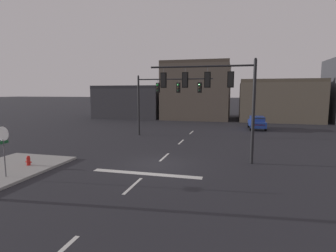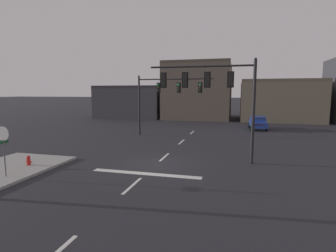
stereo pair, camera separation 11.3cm
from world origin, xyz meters
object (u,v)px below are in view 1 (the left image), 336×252
(stop_sign, at_px, (3,140))
(car_lot_nearside, at_px, (257,122))
(signal_mast_near_side, at_px, (216,89))
(fire_hydrant, at_px, (29,162))
(signal_mast_far_side, at_px, (162,93))

(stop_sign, xyz_separation_m, car_lot_nearside, (14.31, 23.35, -1.29))
(signal_mast_near_side, height_order, fire_hydrant, signal_mast_near_side)
(signal_mast_near_side, height_order, car_lot_nearside, signal_mast_near_side)
(signal_mast_near_side, distance_m, signal_mast_far_side, 10.93)
(signal_mast_near_side, bearing_deg, stop_sign, -148.33)
(stop_sign, height_order, fire_hydrant, stop_sign)
(signal_mast_far_side, xyz_separation_m, fire_hydrant, (-4.80, -13.35, -4.14))
(fire_hydrant, bearing_deg, signal_mast_near_side, 21.53)
(car_lot_nearside, xyz_separation_m, fire_hydrant, (-14.79, -21.21, -0.53))
(signal_mast_near_side, bearing_deg, car_lot_nearside, 77.15)
(car_lot_nearside, bearing_deg, signal_mast_near_side, -102.85)
(signal_mast_far_side, distance_m, stop_sign, 16.25)
(signal_mast_near_side, relative_size, signal_mast_far_side, 0.86)
(car_lot_nearside, bearing_deg, stop_sign, -121.51)
(signal_mast_far_side, relative_size, car_lot_nearside, 1.76)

